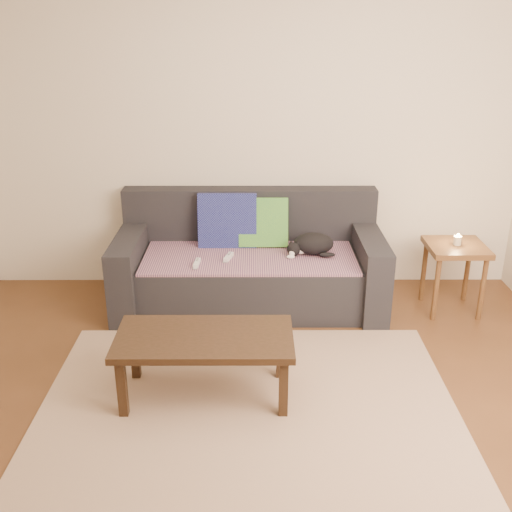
# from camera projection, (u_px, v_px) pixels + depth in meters

# --- Properties ---
(ground) EXTENTS (4.50, 4.50, 0.00)m
(ground) POSITION_uv_depth(u_px,v_px,m) (248.00, 420.00, 3.49)
(ground) COLOR brown
(ground) RESTS_ON ground
(back_wall) EXTENTS (4.50, 0.04, 2.60)m
(back_wall) POSITION_uv_depth(u_px,v_px,m) (250.00, 134.00, 4.87)
(back_wall) COLOR beige
(back_wall) RESTS_ON ground
(sofa) EXTENTS (2.10, 0.94, 0.87)m
(sofa) POSITION_uv_depth(u_px,v_px,m) (250.00, 267.00, 4.84)
(sofa) COLOR #232328
(sofa) RESTS_ON ground
(throw_blanket) EXTENTS (1.66, 0.74, 0.02)m
(throw_blanket) POSITION_uv_depth(u_px,v_px,m) (250.00, 257.00, 4.71)
(throw_blanket) COLOR #442B51
(throw_blanket) RESTS_ON sofa
(cushion_navy) EXTENTS (0.47, 0.20, 0.49)m
(cushion_navy) POSITION_uv_depth(u_px,v_px,m) (227.00, 222.00, 4.87)
(cushion_navy) COLOR #121351
(cushion_navy) RESTS_ON throw_blanket
(cushion_green) EXTENTS (0.40, 0.21, 0.41)m
(cushion_green) POSITION_uv_depth(u_px,v_px,m) (263.00, 222.00, 4.88)
(cushion_green) COLOR #0B493D
(cushion_green) RESTS_ON throw_blanket
(cat) EXTENTS (0.41, 0.31, 0.17)m
(cat) POSITION_uv_depth(u_px,v_px,m) (312.00, 244.00, 4.72)
(cat) COLOR black
(cat) RESTS_ON throw_blanket
(wii_remote_a) EXTENTS (0.05, 0.15, 0.03)m
(wii_remote_a) POSITION_uv_depth(u_px,v_px,m) (197.00, 263.00, 4.52)
(wii_remote_a) COLOR white
(wii_remote_a) RESTS_ON throw_blanket
(wii_remote_b) EXTENTS (0.08, 0.15, 0.03)m
(wii_remote_b) POSITION_uv_depth(u_px,v_px,m) (229.00, 257.00, 4.64)
(wii_remote_b) COLOR white
(wii_remote_b) RESTS_ON throw_blanket
(side_table) EXTENTS (0.44, 0.44, 0.55)m
(side_table) POSITION_uv_depth(u_px,v_px,m) (455.00, 256.00, 4.65)
(side_table) COLOR brown
(side_table) RESTS_ON ground
(candle) EXTENTS (0.06, 0.06, 0.09)m
(candle) POSITION_uv_depth(u_px,v_px,m) (457.00, 240.00, 4.60)
(candle) COLOR beige
(candle) RESTS_ON side_table
(rug) EXTENTS (2.50, 1.80, 0.01)m
(rug) POSITION_uv_depth(u_px,v_px,m) (248.00, 403.00, 3.63)
(rug) COLOR gray
(rug) RESTS_ON ground
(coffee_table) EXTENTS (1.06, 0.53, 0.42)m
(coffee_table) POSITION_uv_depth(u_px,v_px,m) (204.00, 343.00, 3.58)
(coffee_table) COLOR #331F13
(coffee_table) RESTS_ON rug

